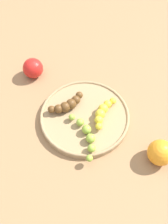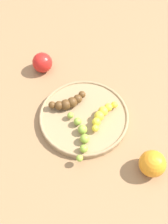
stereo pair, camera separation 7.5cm
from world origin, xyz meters
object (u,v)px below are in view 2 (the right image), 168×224
at_px(banana_yellow, 102,114).
at_px(apple_red, 42,63).
at_px(banana_green, 81,135).
at_px(banana_overripe, 69,102).
at_px(fruit_bowl, 84,116).
at_px(orange_fruit, 152,164).

relative_size(banana_yellow, apple_red, 1.65).
distance_m(banana_green, banana_overripe, 0.12).
bearing_deg(banana_green, fruit_bowl, 71.91).
relative_size(fruit_bowl, apple_red, 4.00).
relative_size(fruit_bowl, orange_fruit, 3.79).
relative_size(banana_yellow, banana_overripe, 1.07).
bearing_deg(fruit_bowl, banana_overripe, 62.16).
height_order(banana_yellow, orange_fruit, orange_fruit).
relative_size(fruit_bowl, banana_green, 1.83).
bearing_deg(apple_red, fruit_bowl, -135.46).
xyz_separation_m(banana_overripe, apple_red, (0.16, 0.13, -0.00)).
distance_m(banana_overripe, apple_red, 0.20).
xyz_separation_m(banana_green, banana_overripe, (0.11, 0.06, 0.00)).
relative_size(banana_green, orange_fruit, 2.07).
xyz_separation_m(banana_green, banana_yellow, (0.08, -0.05, 0.00)).
xyz_separation_m(banana_overripe, orange_fruit, (-0.17, -0.27, 0.00)).
bearing_deg(apple_red, orange_fruit, -129.07).
xyz_separation_m(fruit_bowl, orange_fruit, (-0.14, -0.22, 0.03)).
xyz_separation_m(apple_red, orange_fruit, (-0.33, -0.40, 0.00)).
height_order(fruit_bowl, banana_yellow, banana_yellow).
relative_size(banana_green, apple_red, 2.19).
xyz_separation_m(fruit_bowl, banana_green, (-0.08, -0.00, 0.02)).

